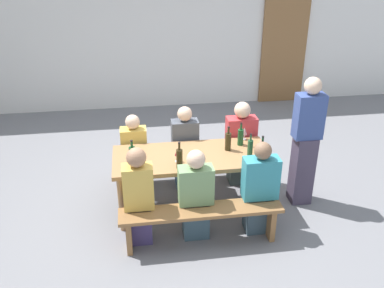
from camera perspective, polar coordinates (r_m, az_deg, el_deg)
name	(u,v)px	position (r m, az deg, el deg)	size (l,w,h in m)	color
ground_plane	(192,207)	(5.55, 0.00, -8.36)	(24.00, 24.00, 0.00)	slate
back_wall	(164,24)	(8.41, -3.81, 15.60)	(14.00, 0.20, 3.20)	white
wooden_door	(284,50)	(8.89, 12.07, 12.06)	(0.90, 0.06, 2.10)	olive
tasting_table	(192,161)	(5.19, 0.00, -2.30)	(1.90, 0.80, 0.75)	#9E7247
bench_near	(201,217)	(4.78, 1.23, -9.63)	(1.80, 0.30, 0.45)	olive
bench_far	(185,157)	(5.95, -0.97, -1.79)	(1.80, 0.30, 0.45)	olive
wine_bottle_0	(133,156)	(4.94, -7.91, -1.53)	(0.08, 0.08, 0.31)	#194723
wine_bottle_1	(179,158)	(4.83, -1.68, -1.90)	(0.07, 0.07, 0.32)	#332814
wine_bottle_2	(241,137)	(5.39, 6.47, 0.98)	(0.07, 0.07, 0.30)	#194723
wine_bottle_3	(262,152)	(5.02, 9.25, -1.09)	(0.07, 0.07, 0.33)	#143319
wine_bottle_4	(228,141)	(5.25, 4.81, 0.37)	(0.07, 0.07, 0.31)	#332814
wine_bottle_5	(250,148)	(5.10, 7.72, -0.59)	(0.06, 0.06, 0.31)	#234C2D
wine_glass_0	(193,160)	(4.81, 0.09, -2.08)	(0.07, 0.07, 0.16)	silver
wine_glass_1	(245,131)	(5.54, 6.99, 1.68)	(0.07, 0.07, 0.17)	silver
wine_glass_2	(262,142)	(5.26, 9.22, 0.23)	(0.08, 0.08, 0.17)	silver
wine_glass_3	(177,152)	(4.97, -1.95, -1.12)	(0.06, 0.06, 0.17)	silver
seated_guest_near_0	(139,197)	(4.73, -7.08, -7.04)	(0.33, 0.24, 1.17)	#43376A
seated_guest_near_1	(196,197)	(4.80, 0.50, -7.00)	(0.38, 0.24, 1.09)	#344C59
seated_guest_near_2	(260,190)	(4.94, 8.97, -6.07)	(0.40, 0.24, 1.14)	#3B505D
seated_guest_far_0	(135,155)	(5.71, -7.62, -1.47)	(0.34, 0.24, 1.09)	#2B2C3F
seated_guest_far_1	(185,149)	(5.73, -0.93, -0.71)	(0.35, 0.24, 1.16)	#35576E
seated_guest_far_2	(240,145)	(5.86, 6.46, -0.12)	(0.40, 0.24, 1.18)	#3E4E4B
standing_host	(305,144)	(5.45, 14.84, 0.02)	(0.34, 0.24, 1.67)	#463C51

